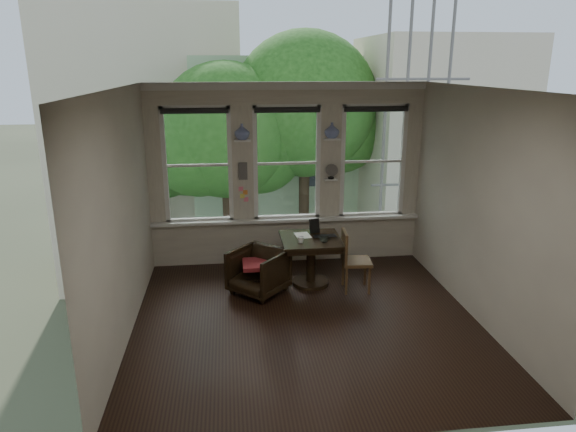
{
  "coord_description": "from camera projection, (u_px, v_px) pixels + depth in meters",
  "views": [
    {
      "loc": [
        -0.96,
        -6.04,
        3.27
      ],
      "look_at": [
        -0.14,
        0.9,
        1.19
      ],
      "focal_mm": 32.0,
      "sensor_mm": 36.0,
      "label": 1
    }
  ],
  "objects": [
    {
      "name": "ground",
      "position": [
        306.0,
        321.0,
        6.79
      ],
      "size": [
        4.5,
        4.5,
        0.0
      ],
      "primitive_type": "plane",
      "color": "black",
      "rests_on": "ground"
    },
    {
      "name": "side_chair_right",
      "position": [
        357.0,
        261.0,
        7.62
      ],
      "size": [
        0.45,
        0.45,
        0.92
      ],
      "primitive_type": null,
      "rotation": [
        0.0,
        0.0,
        1.5
      ],
      "color": "#4F301C",
      "rests_on": "ground"
    },
    {
      "name": "vase_left",
      "position": [
        242.0,
        132.0,
        8.12
      ],
      "size": [
        0.24,
        0.24,
        0.25
      ],
      "primitive_type": "imported",
      "color": "silver",
      "rests_on": "shelf_left"
    },
    {
      "name": "sticky_notes",
      "position": [
        243.0,
        192.0,
        8.44
      ],
      "size": [
        0.16,
        0.01,
        0.24
      ],
      "primitive_type": null,
      "color": "pink",
      "rests_on": "ground"
    },
    {
      "name": "wall_left",
      "position": [
        121.0,
        219.0,
        6.11
      ],
      "size": [
        0.0,
        4.5,
        4.5
      ],
      "primitive_type": "plane",
      "rotation": [
        1.57,
        0.0,
        1.57
      ],
      "color": "beige",
      "rests_on": "ground"
    },
    {
      "name": "intercom",
      "position": [
        243.0,
        171.0,
        8.33
      ],
      "size": [
        0.14,
        0.06,
        0.28
      ],
      "primitive_type": "cube",
      "color": "#59544F",
      "rests_on": "ground"
    },
    {
      "name": "tablet",
      "position": [
        314.0,
        226.0,
        7.95
      ],
      "size": [
        0.17,
        0.11,
        0.22
      ],
      "primitive_type": "cube",
      "rotation": [
        -0.26,
        0.0,
        0.19
      ],
      "color": "black",
      "rests_on": "table"
    },
    {
      "name": "papers",
      "position": [
        303.0,
        235.0,
        7.84
      ],
      "size": [
        0.25,
        0.32,
        0.0
      ],
      "primitive_type": "cube",
      "rotation": [
        0.0,
        0.0,
        0.11
      ],
      "color": "silver",
      "rests_on": "table"
    },
    {
      "name": "vase_right",
      "position": [
        332.0,
        130.0,
        8.28
      ],
      "size": [
        0.24,
        0.24,
        0.25
      ],
      "primitive_type": "imported",
      "color": "silver",
      "rests_on": "shelf_right"
    },
    {
      "name": "window_right",
      "position": [
        372.0,
        161.0,
        8.61
      ],
      "size": [
        1.1,
        0.12,
        1.9
      ],
      "primitive_type": null,
      "color": "white",
      "rests_on": "ground"
    },
    {
      "name": "cushion_red",
      "position": [
        258.0,
        264.0,
        7.52
      ],
      "size": [
        0.45,
        0.45,
        0.06
      ],
      "primitive_type": "cube",
      "color": "maroon",
      "rests_on": "armchair_left"
    },
    {
      "name": "window_left",
      "position": [
        198.0,
        165.0,
        8.29
      ],
      "size": [
        1.1,
        0.12,
        1.9
      ],
      "primitive_type": null,
      "color": "white",
      "rests_on": "ground"
    },
    {
      "name": "wall_right",
      "position": [
        480.0,
        207.0,
        6.62
      ],
      "size": [
        0.0,
        4.5,
        4.5
      ],
      "primitive_type": "plane",
      "rotation": [
        1.57,
        0.0,
        -1.57
      ],
      "color": "beige",
      "rests_on": "ground"
    },
    {
      "name": "shelf_left",
      "position": [
        242.0,
        140.0,
        8.16
      ],
      "size": [
        0.26,
        0.16,
        0.03
      ],
      "primitive_type": "cube",
      "color": "white",
      "rests_on": "ground"
    },
    {
      "name": "desk_fan",
      "position": [
        331.0,
        174.0,
        8.47
      ],
      "size": [
        0.2,
        0.2,
        0.24
      ],
      "primitive_type": null,
      "color": "#59544F",
      "rests_on": "ground"
    },
    {
      "name": "wall_front",
      "position": [
        350.0,
        288.0,
        4.22
      ],
      "size": [
        4.5,
        0.0,
        4.5
      ],
      "primitive_type": "plane",
      "rotation": [
        -1.57,
        0.0,
        0.0
      ],
      "color": "beige",
      "rests_on": "ground"
    },
    {
      "name": "wall_back",
      "position": [
        287.0,
        175.0,
        8.51
      ],
      "size": [
        4.5,
        0.0,
        4.5
      ],
      "primitive_type": "plane",
      "rotation": [
        1.57,
        0.0,
        0.0
      ],
      "color": "beige",
      "rests_on": "ground"
    },
    {
      "name": "ceiling",
      "position": [
        309.0,
        88.0,
        5.94
      ],
      "size": [
        4.5,
        4.5,
        0.0
      ],
      "primitive_type": "plane",
      "rotation": [
        3.14,
        0.0,
        0.0
      ],
      "color": "silver",
      "rests_on": "ground"
    },
    {
      "name": "table",
      "position": [
        311.0,
        261.0,
        7.83
      ],
      "size": [
        0.9,
        0.9,
        0.75
      ],
      "primitive_type": null,
      "color": "black",
      "rests_on": "ground"
    },
    {
      "name": "mug",
      "position": [
        301.0,
        240.0,
        7.52
      ],
      "size": [
        0.11,
        0.11,
        0.09
      ],
      "primitive_type": "imported",
      "rotation": [
        0.0,
        0.0,
        -0.07
      ],
      "color": "white",
      "rests_on": "table"
    },
    {
      "name": "shelf_right",
      "position": [
        332.0,
        139.0,
        8.32
      ],
      "size": [
        0.26,
        0.16,
        0.03
      ],
      "primitive_type": "cube",
      "color": "white",
      "rests_on": "ground"
    },
    {
      "name": "window_center",
      "position": [
        287.0,
        163.0,
        8.45
      ],
      "size": [
        1.1,
        0.12,
        1.9
      ],
      "primitive_type": null,
      "color": "white",
      "rests_on": "ground"
    },
    {
      "name": "laptop",
      "position": [
        326.0,
        238.0,
        7.71
      ],
      "size": [
        0.36,
        0.24,
        0.03
      ],
      "primitive_type": "imported",
      "rotation": [
        0.0,
        0.0,
        0.04
      ],
      "color": "black",
      "rests_on": "table"
    },
    {
      "name": "armchair_left",
      "position": [
        258.0,
        272.0,
        7.55
      ],
      "size": [
        1.02,
        1.03,
        0.67
      ],
      "primitive_type": "imported",
      "rotation": [
        0.0,
        0.0,
        -0.73
      ],
      "color": "black",
      "rests_on": "ground"
    },
    {
      "name": "drinking_glass",
      "position": [
        324.0,
        239.0,
        7.53
      ],
      "size": [
        0.16,
        0.16,
        0.11
      ],
      "primitive_type": "imported",
      "rotation": [
        0.0,
        0.0,
        -0.2
      ],
      "color": "white",
      "rests_on": "table"
    }
  ]
}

